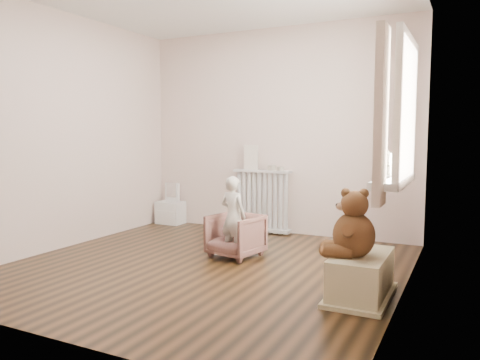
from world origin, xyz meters
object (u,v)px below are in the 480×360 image
at_px(radiator, 262,202).
at_px(plush_cat, 393,166).
at_px(child, 233,216).
at_px(teddy_bear, 354,213).
at_px(armchair, 236,235).
at_px(toy_bench, 361,272).
at_px(toy_vanity, 170,204).

bearing_deg(radiator, plush_cat, -37.26).
relative_size(child, teddy_bear, 1.62).
relative_size(armchair, toy_bench, 0.67).
bearing_deg(radiator, armchair, -78.72).
bearing_deg(armchair, teddy_bear, -16.70).
bearing_deg(armchair, child, -78.69).
bearing_deg(toy_vanity, plush_cat, -22.72).
bearing_deg(teddy_bear, radiator, 116.27).
relative_size(radiator, armchair, 1.65).
relative_size(armchair, teddy_bear, 0.96).
relative_size(child, toy_bench, 1.13).
bearing_deg(child, toy_bench, 168.70).
xyz_separation_m(armchair, teddy_bear, (1.38, -0.73, 0.45)).
height_order(child, teddy_bear, teddy_bear).
height_order(radiator, toy_bench, radiator).
height_order(armchair, teddy_bear, teddy_bear).
height_order(toy_vanity, plush_cat, plush_cat).
distance_m(radiator, child, 1.31).
bearing_deg(armchair, toy_vanity, 155.21).
bearing_deg(child, teddy_bear, 164.94).
relative_size(toy_bench, plush_cat, 2.87).
xyz_separation_m(toy_vanity, plush_cat, (3.21, -1.34, 0.72)).
distance_m(radiator, toy_vanity, 1.41).
bearing_deg(plush_cat, toy_vanity, 148.36).
xyz_separation_m(child, toy_bench, (1.42, -0.59, -0.23)).
distance_m(toy_vanity, teddy_bear, 3.62).
height_order(child, toy_bench, child).
relative_size(radiator, toy_vanity, 1.41).
relative_size(teddy_bear, plush_cat, 2.00).
bearing_deg(plush_cat, radiator, 133.82).
distance_m(toy_vanity, toy_bench, 3.58).
xyz_separation_m(child, plush_cat, (1.56, -0.09, 0.57)).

